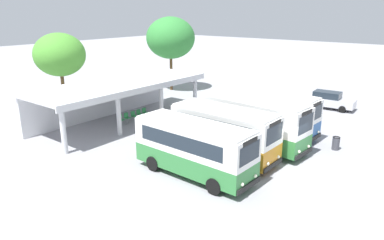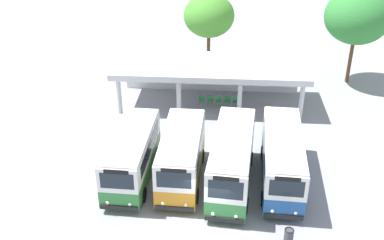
% 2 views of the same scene
% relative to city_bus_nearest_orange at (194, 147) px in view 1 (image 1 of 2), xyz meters
% --- Properties ---
extents(ground_plane, '(180.00, 180.00, 0.00)m').
position_rel_city_bus_nearest_orange_xyz_m(ground_plane, '(4.70, -4.47, -1.73)').
color(ground_plane, '#939399').
extents(city_bus_nearest_orange, '(2.54, 7.30, 3.11)m').
position_rel_city_bus_nearest_orange_xyz_m(city_bus_nearest_orange, '(0.00, 0.00, 0.00)').
color(city_bus_nearest_orange, black).
rests_on(city_bus_nearest_orange, ground).
extents(city_bus_second_in_row, '(2.54, 6.96, 3.27)m').
position_rel_city_bus_nearest_orange_xyz_m(city_bus_second_in_row, '(3.02, -0.02, 0.08)').
color(city_bus_second_in_row, black).
rests_on(city_bus_second_in_row, ground).
extents(city_bus_middle_cream, '(2.93, 7.98, 3.38)m').
position_rel_city_bus_nearest_orange_xyz_m(city_bus_middle_cream, '(6.03, -0.28, 0.14)').
color(city_bus_middle_cream, black).
rests_on(city_bus_middle_cream, ground).
extents(city_bus_fourth_amber, '(2.65, 8.10, 3.19)m').
position_rel_city_bus_nearest_orange_xyz_m(city_bus_fourth_amber, '(9.05, 0.29, 0.04)').
color(city_bus_fourth_amber, black).
rests_on(city_bus_fourth_amber, ground).
extents(parked_car_flank, '(2.04, 4.68, 1.62)m').
position_rel_city_bus_nearest_orange_xyz_m(parked_car_flank, '(19.36, -1.21, -0.90)').
color(parked_car_flank, black).
rests_on(parked_car_flank, ground).
extents(terminal_canopy, '(15.23, 5.72, 3.40)m').
position_rel_city_bus_nearest_orange_xyz_m(terminal_canopy, '(4.32, 11.58, 0.92)').
color(terminal_canopy, silver).
rests_on(terminal_canopy, ground).
extents(waiting_chair_end_by_column, '(0.44, 0.44, 0.86)m').
position_rel_city_bus_nearest_orange_xyz_m(waiting_chair_end_by_column, '(3.67, 10.41, -1.20)').
color(waiting_chair_end_by_column, slate).
rests_on(waiting_chair_end_by_column, ground).
extents(waiting_chair_second_from_end, '(0.44, 0.44, 0.86)m').
position_rel_city_bus_nearest_orange_xyz_m(waiting_chair_second_from_end, '(4.36, 10.42, -1.20)').
color(waiting_chair_second_from_end, slate).
rests_on(waiting_chair_second_from_end, ground).
extents(waiting_chair_middle_seat, '(0.44, 0.44, 0.86)m').
position_rel_city_bus_nearest_orange_xyz_m(waiting_chair_middle_seat, '(5.04, 10.35, -1.20)').
color(waiting_chair_middle_seat, slate).
rests_on(waiting_chair_middle_seat, ground).
extents(waiting_chair_fourth_seat, '(0.44, 0.44, 0.86)m').
position_rel_city_bus_nearest_orange_xyz_m(waiting_chair_fourth_seat, '(5.72, 10.37, -1.20)').
color(waiting_chair_fourth_seat, slate).
rests_on(waiting_chair_fourth_seat, ground).
extents(waiting_chair_fifth_seat, '(0.44, 0.44, 0.86)m').
position_rel_city_bus_nearest_orange_xyz_m(waiting_chair_fifth_seat, '(6.41, 10.39, -1.20)').
color(waiting_chair_fifth_seat, slate).
rests_on(waiting_chair_fifth_seat, ground).
extents(roadside_tree_behind_canopy, '(4.65, 4.65, 7.07)m').
position_rel_city_bus_nearest_orange_xyz_m(roadside_tree_behind_canopy, '(3.85, 18.57, 3.36)').
color(roadside_tree_behind_canopy, brown).
rests_on(roadside_tree_behind_canopy, ground).
extents(roadside_tree_east_of_canopy, '(5.51, 5.51, 8.33)m').
position_rel_city_bus_nearest_orange_xyz_m(roadside_tree_east_of_canopy, '(16.44, 16.10, 4.25)').
color(roadside_tree_east_of_canopy, brown).
rests_on(roadside_tree_east_of_canopy, ground).
extents(litter_bin_apron, '(0.49, 0.49, 0.90)m').
position_rel_city_bus_nearest_orange_xyz_m(litter_bin_apron, '(8.97, -5.10, -1.27)').
color(litter_bin_apron, '#3F3F47').
rests_on(litter_bin_apron, ground).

